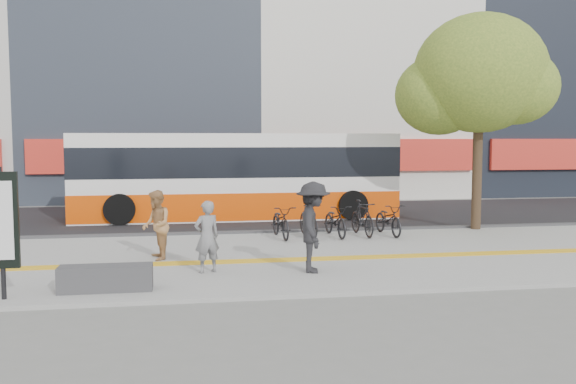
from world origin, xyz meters
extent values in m
plane|color=slate|center=(0.00, 0.00, 0.00)|extent=(120.00, 120.00, 0.00)
cube|color=slate|center=(0.00, 1.50, 0.04)|extent=(40.00, 7.00, 0.08)
cube|color=gold|center=(0.00, 1.00, 0.09)|extent=(40.00, 0.45, 0.01)
cube|color=black|center=(0.00, 9.00, 0.03)|extent=(40.00, 8.00, 0.06)
cube|color=#3D3C3F|center=(0.00, 5.00, 0.07)|extent=(40.00, 0.25, 0.14)
cube|color=red|center=(2.00, 14.05, 2.00)|extent=(19.00, 0.50, 1.40)
cube|color=#3D3C3F|center=(-2.60, -1.20, 0.30)|extent=(1.60, 0.45, 0.45)
cylinder|color=black|center=(-4.20, -1.50, 1.18)|extent=(0.08, 0.08, 2.20)
cube|color=black|center=(-4.20, -1.50, 1.40)|extent=(0.55, 0.08, 1.60)
cube|color=white|center=(-4.20, -1.55, 1.40)|extent=(0.40, 0.02, 1.30)
cylinder|color=#372819|center=(7.20, 4.70, 1.68)|extent=(0.28, 0.28, 3.20)
ellipsoid|color=#496722|center=(7.20, 4.70, 4.60)|extent=(3.80, 3.80, 3.42)
ellipsoid|color=#496722|center=(6.20, 5.20, 4.00)|extent=(2.60, 2.60, 2.34)
ellipsoid|color=#496722|center=(8.10, 4.30, 4.20)|extent=(2.40, 2.40, 2.16)
ellipsoid|color=#496722|center=(7.50, 5.50, 5.40)|extent=(2.20, 2.20, 1.98)
cube|color=white|center=(0.49, 8.50, 1.48)|extent=(10.62, 2.21, 2.83)
cube|color=#E04605|center=(0.49, 8.50, 0.55)|extent=(10.64, 2.23, 0.89)
cube|color=black|center=(0.49, 8.50, 1.96)|extent=(10.64, 2.23, 0.97)
cylinder|color=black|center=(-3.23, 7.39, 0.55)|extent=(0.97, 0.31, 0.97)
cylinder|color=black|center=(-3.23, 9.61, 0.55)|extent=(0.97, 0.31, 0.97)
cylinder|color=black|center=(4.21, 7.39, 0.55)|extent=(0.97, 0.31, 0.97)
cylinder|color=black|center=(4.21, 9.61, 0.55)|extent=(0.97, 0.31, 0.97)
imported|color=black|center=(1.30, 4.00, 0.52)|extent=(0.73, 1.70, 0.87)
imported|color=black|center=(2.05, 4.00, 0.56)|extent=(0.60, 1.64, 0.97)
imported|color=black|center=(2.79, 4.00, 0.52)|extent=(0.73, 1.70, 0.87)
imported|color=black|center=(3.54, 4.00, 0.56)|extent=(0.60, 1.64, 0.97)
imported|color=black|center=(4.29, 4.00, 0.52)|extent=(0.73, 1.70, 0.87)
imported|color=black|center=(-0.80, 0.01, 0.80)|extent=(0.61, 0.51, 1.44)
imported|color=#B28150|center=(-1.85, 1.52, 0.85)|extent=(0.69, 0.83, 1.53)
imported|color=black|center=(1.29, -0.28, 0.98)|extent=(0.85, 1.26, 1.81)
camera|label=1|loc=(-1.19, -12.24, 2.75)|focal=38.73mm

